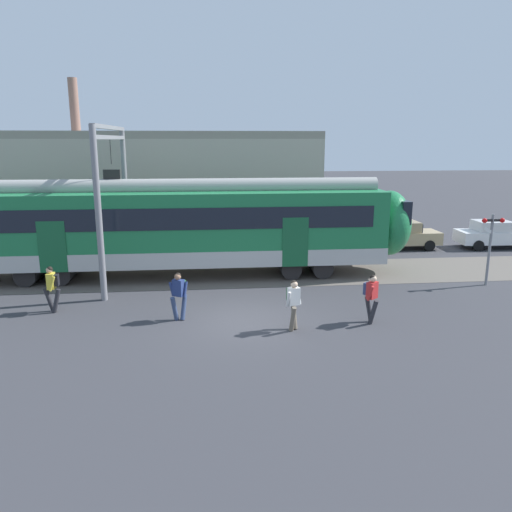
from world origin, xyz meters
The scene contains 10 objects.
ground_plane centered at (0.00, 0.00, 0.00)m, with size 160.00×160.00×0.00m, color #38383D.
pedestrian_yellow centered at (-6.64, 1.50, 0.99)m, with size 0.65×0.53×1.67m.
pedestrian_navy centered at (-2.17, 0.25, 0.99)m, with size 0.66×0.56×1.67m.
pedestrian_white centered at (1.49, -1.03, 0.99)m, with size 0.53×0.70×1.67m.
pedestrian_red centered at (4.16, -0.65, 0.99)m, with size 0.51×0.70×1.67m.
parked_car_tan centered at (9.63, 10.51, 0.78)m, with size 4.00×1.77×1.54m.
parked_car_white centered at (14.82, 10.21, 0.78)m, with size 4.07×1.89×1.54m.
catenary_gantry centered at (-5.14, 5.91, 4.31)m, with size 0.24×6.64×6.53m.
crossing_signal centered at (10.44, 3.19, 2.01)m, with size 0.96×0.22×3.00m.
background_building centered at (-3.23, 13.08, 3.21)m, with size 16.65×5.00×9.20m.
Camera 1 is at (-1.16, -15.89, 5.96)m, focal length 35.00 mm.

